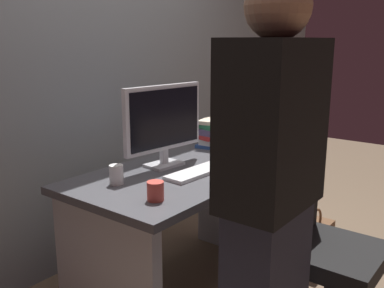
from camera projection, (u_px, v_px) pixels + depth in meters
ground_plane at (185, 288)px, 2.56m from camera, size 9.00×9.00×0.00m
wall_back at (85, 27)px, 2.68m from camera, size 6.40×0.10×3.00m
desk at (185, 209)px, 2.44m from camera, size 1.31×0.74×0.73m
office_chair at (320, 257)px, 2.04m from camera, size 0.52×0.52×0.94m
person_at_desk at (269, 208)px, 1.54m from camera, size 0.40×0.24×1.64m
monitor at (164, 121)px, 2.39m from camera, size 0.54×0.16×0.46m
keyboard at (199, 171)px, 2.32m from camera, size 0.44×0.15×0.02m
mouse at (224, 158)px, 2.54m from camera, size 0.06×0.10×0.03m
cup_near_keyboard at (155, 191)px, 1.91m from camera, size 0.08×0.08×0.09m
cup_by_monitor at (116, 175)px, 2.13m from camera, size 0.07×0.07×0.10m
book_stack at (213, 133)px, 2.87m from camera, size 0.21×0.19×0.18m
cell_phone at (253, 154)px, 2.70m from camera, size 0.08×0.15×0.01m
handbag at (314, 244)px, 2.81m from camera, size 0.34×0.14×0.38m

